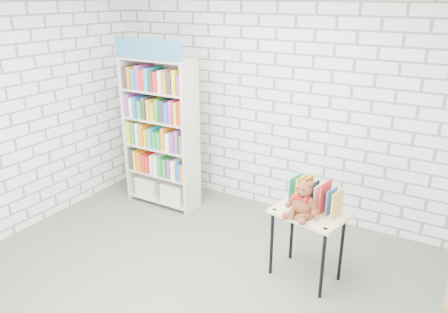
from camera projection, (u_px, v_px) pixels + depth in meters
The scene contains 6 objects.
ground at pixel (182, 285), 4.20m from camera, with size 4.50×4.50×0.00m, color #4F5A4C.
room_shell at pixel (174, 104), 3.57m from camera, with size 4.52×4.02×2.81m.
bookshelf at pixel (162, 132), 5.54m from camera, with size 0.96×0.37×2.15m.
display_table at pixel (308, 222), 4.12m from camera, with size 0.74×0.58×0.71m.
table_books at pixel (316, 195), 4.11m from camera, with size 0.49×0.29×0.28m.
teddy_bear at pixel (302, 202), 3.98m from camera, with size 0.32×0.31×0.35m.
Camera 1 is at (2.12, -2.81, 2.64)m, focal length 35.00 mm.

